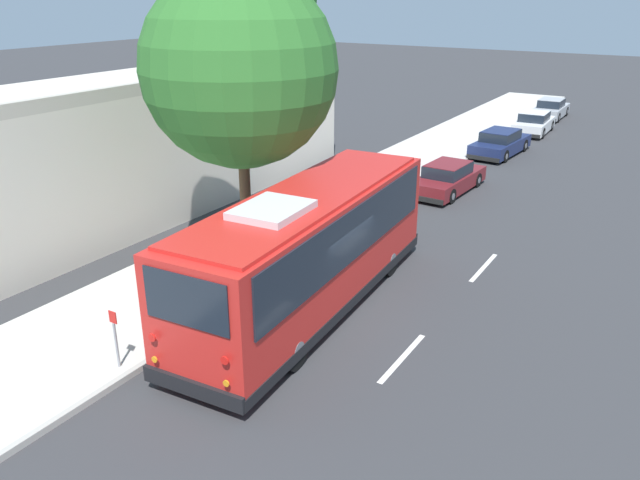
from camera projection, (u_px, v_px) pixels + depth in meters
ground_plane at (323, 311)px, 16.66m from camera, size 160.00×160.00×0.00m
sidewalk_slab at (202, 273)px, 18.71m from camera, size 80.00×4.26×0.15m
curb_strip at (261, 291)px, 17.64m from camera, size 80.00×0.14×0.15m
shuttle_bus at (309, 244)px, 16.24m from camera, size 10.19×3.37×3.40m
parked_sedan_maroon at (448, 178)px, 26.29m from camera, size 4.60×1.91×1.27m
parked_sedan_navy at (500, 143)px, 32.27m from camera, size 4.72×2.07×1.30m
parked_sedan_white at (534, 123)px, 37.13m from camera, size 4.20×1.88×1.29m
parked_sedan_silver at (551, 109)px, 41.55m from camera, size 4.25×1.76×1.28m
street_tree at (242, 54)px, 17.37m from camera, size 5.56×5.56×9.39m
sign_post_near at (116, 338)px, 13.69m from camera, size 0.06×0.22×1.39m
sign_post_far at (170, 306)px, 15.00m from camera, size 0.06×0.22×1.46m
building_backdrop at (136, 144)px, 24.20m from camera, size 20.11×6.08×5.22m
lane_stripe_mid at (402, 358)px, 14.55m from camera, size 2.40×0.14×0.01m
lane_stripe_ahead at (484, 267)px, 19.29m from camera, size 2.40×0.14×0.01m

